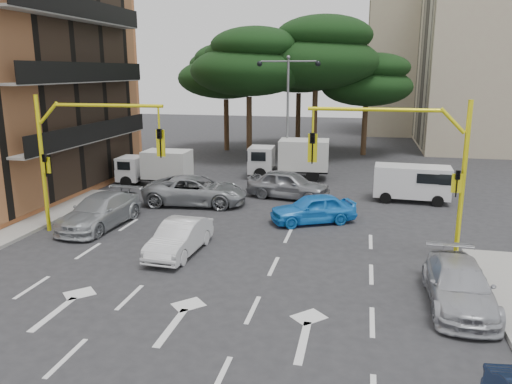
% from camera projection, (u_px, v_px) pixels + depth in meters
% --- Properties ---
extents(ground, '(120.00, 120.00, 0.00)m').
position_uv_depth(ground, '(221.00, 262.00, 18.70)').
color(ground, '#28282B').
rests_on(ground, ground).
extents(median_strip, '(1.40, 6.00, 0.15)m').
position_uv_depth(median_strip, '(287.00, 175.00, 33.87)').
color(median_strip, gray).
rests_on(median_strip, ground).
extents(apartment_beige_far, '(16.20, 12.15, 16.70)m').
position_uv_depth(apartment_beige_far, '(441.00, 58.00, 55.80)').
color(apartment_beige_far, tan).
rests_on(apartment_beige_far, ground).
extents(pine_left_near, '(9.15, 9.15, 10.23)m').
position_uv_depth(pine_left_near, '(250.00, 62.00, 38.54)').
color(pine_left_near, '#382616').
rests_on(pine_left_near, ground).
extents(pine_center, '(9.98, 9.98, 11.16)m').
position_uv_depth(pine_center, '(317.00, 53.00, 39.24)').
color(pine_center, '#382616').
rests_on(pine_center, ground).
extents(pine_left_far, '(8.32, 8.32, 9.30)m').
position_uv_depth(pine_left_far, '(226.00, 71.00, 43.12)').
color(pine_left_far, '#382616').
rests_on(pine_left_far, ground).
extents(pine_right, '(7.49, 7.49, 8.37)m').
position_uv_depth(pine_right, '(368.00, 80.00, 40.81)').
color(pine_right, '#382616').
rests_on(pine_right, ground).
extents(pine_back, '(9.15, 9.15, 10.23)m').
position_uv_depth(pine_back, '(300.00, 63.00, 44.57)').
color(pine_back, '#382616').
rests_on(pine_back, ground).
extents(signal_mast_right, '(5.79, 0.37, 6.00)m').
position_uv_depth(signal_mast_right, '(413.00, 158.00, 18.26)').
color(signal_mast_right, yellow).
rests_on(signal_mast_right, ground).
extents(signal_mast_left, '(5.79, 0.37, 6.00)m').
position_uv_depth(signal_mast_left, '(78.00, 146.00, 21.07)').
color(signal_mast_left, yellow).
rests_on(signal_mast_left, ground).
extents(street_lamp_center, '(4.16, 0.36, 7.77)m').
position_uv_depth(street_lamp_center, '(288.00, 95.00, 32.59)').
color(street_lamp_center, slate).
rests_on(street_lamp_center, median_strip).
extents(car_white_hatch, '(1.59, 4.02, 1.30)m').
position_uv_depth(car_white_hatch, '(180.00, 238.00, 19.42)').
color(car_white_hatch, silver).
rests_on(car_white_hatch, ground).
extents(car_blue_compact, '(4.32, 3.20, 1.37)m').
position_uv_depth(car_blue_compact, '(313.00, 209.00, 23.37)').
color(car_blue_compact, blue).
rests_on(car_blue_compact, ground).
extents(car_silver_wagon, '(2.39, 5.13, 1.45)m').
position_uv_depth(car_silver_wagon, '(100.00, 211.00, 22.80)').
color(car_silver_wagon, '#ABAFB3').
rests_on(car_silver_wagon, ground).
extents(car_silver_cross_a, '(5.65, 2.96, 1.52)m').
position_uv_depth(car_silver_cross_a, '(196.00, 190.00, 26.57)').
color(car_silver_cross_a, '#96999D').
rests_on(car_silver_cross_a, ground).
extents(car_silver_cross_b, '(4.91, 2.73, 1.58)m').
position_uv_depth(car_silver_cross_b, '(288.00, 184.00, 27.85)').
color(car_silver_cross_b, gray).
rests_on(car_silver_cross_b, ground).
extents(car_silver_parked, '(1.85, 4.53, 1.31)m').
position_uv_depth(car_silver_parked, '(459.00, 285.00, 15.11)').
color(car_silver_parked, '#AEB0B7').
rests_on(car_silver_parked, ground).
extents(van_white, '(4.08, 2.01, 1.99)m').
position_uv_depth(van_white, '(412.00, 183.00, 27.15)').
color(van_white, white).
rests_on(van_white, ground).
extents(box_truck_a, '(4.58, 2.00, 2.24)m').
position_uv_depth(box_truck_a, '(155.00, 168.00, 30.72)').
color(box_truck_a, white).
rests_on(box_truck_a, ground).
extents(box_truck_b, '(5.40, 2.51, 2.60)m').
position_uv_depth(box_truck_b, '(289.00, 159.00, 32.80)').
color(box_truck_b, silver).
rests_on(box_truck_b, ground).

